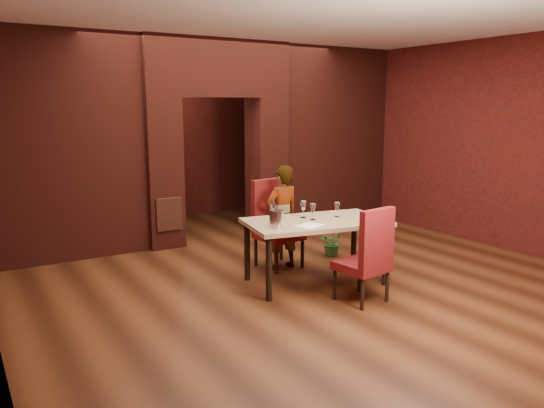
{
  "coord_description": "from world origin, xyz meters",
  "views": [
    {
      "loc": [
        -3.74,
        -5.81,
        2.18
      ],
      "look_at": [
        -0.17,
        0.0,
        0.9
      ],
      "focal_mm": 35.0,
      "sensor_mm": 36.0,
      "label": 1
    }
  ],
  "objects_px": {
    "dining_table": "(315,251)",
    "person_seated": "(282,217)",
    "potted_plant": "(331,242)",
    "chair_near": "(362,254)",
    "wine_glass_b": "(313,212)",
    "chair_far": "(279,224)",
    "wine_glass_c": "(337,210)",
    "wine_glass_a": "(303,209)",
    "water_bottle": "(273,212)",
    "wine_bucket": "(276,219)"
  },
  "relations": [
    {
      "from": "wine_glass_c",
      "to": "water_bottle",
      "type": "distance_m",
      "value": 0.88
    },
    {
      "from": "chair_near",
      "to": "potted_plant",
      "type": "xyz_separation_m",
      "value": [
        0.85,
        1.63,
        -0.34
      ]
    },
    {
      "from": "dining_table",
      "to": "wine_glass_b",
      "type": "distance_m",
      "value": 0.5
    },
    {
      "from": "chair_near",
      "to": "person_seated",
      "type": "bearing_deg",
      "value": -93.45
    },
    {
      "from": "dining_table",
      "to": "wine_glass_a",
      "type": "height_order",
      "value": "wine_glass_a"
    },
    {
      "from": "potted_plant",
      "to": "chair_far",
      "type": "bearing_deg",
      "value": -176.46
    },
    {
      "from": "water_bottle",
      "to": "chair_near",
      "type": "bearing_deg",
      "value": -58.13
    },
    {
      "from": "wine_glass_c",
      "to": "potted_plant",
      "type": "bearing_deg",
      "value": 55.32
    },
    {
      "from": "chair_near",
      "to": "wine_glass_b",
      "type": "bearing_deg",
      "value": -91.66
    },
    {
      "from": "dining_table",
      "to": "water_bottle",
      "type": "xyz_separation_m",
      "value": [
        -0.52,
        0.17,
        0.53
      ]
    },
    {
      "from": "person_seated",
      "to": "wine_bucket",
      "type": "bearing_deg",
      "value": 48.62
    },
    {
      "from": "chair_near",
      "to": "wine_glass_c",
      "type": "bearing_deg",
      "value": -116.28
    },
    {
      "from": "chair_near",
      "to": "potted_plant",
      "type": "distance_m",
      "value": 1.87
    },
    {
      "from": "dining_table",
      "to": "chair_near",
      "type": "height_order",
      "value": "chair_near"
    },
    {
      "from": "wine_glass_b",
      "to": "potted_plant",
      "type": "bearing_deg",
      "value": 40.85
    },
    {
      "from": "wine_glass_a",
      "to": "wine_glass_b",
      "type": "xyz_separation_m",
      "value": [
        0.03,
        -0.16,
        -0.01
      ]
    },
    {
      "from": "person_seated",
      "to": "potted_plant",
      "type": "height_order",
      "value": "person_seated"
    },
    {
      "from": "chair_near",
      "to": "person_seated",
      "type": "xyz_separation_m",
      "value": [
        -0.1,
        1.49,
        0.16
      ]
    },
    {
      "from": "dining_table",
      "to": "potted_plant",
      "type": "relative_size",
      "value": 4.24
    },
    {
      "from": "chair_far",
      "to": "person_seated",
      "type": "xyz_separation_m",
      "value": [
        -0.0,
        -0.08,
        0.11
      ]
    },
    {
      "from": "wine_glass_a",
      "to": "dining_table",
      "type": "bearing_deg",
      "value": -77.84
    },
    {
      "from": "dining_table",
      "to": "wine_bucket",
      "type": "xyz_separation_m",
      "value": [
        -0.62,
        -0.07,
        0.5
      ]
    },
    {
      "from": "wine_glass_b",
      "to": "potted_plant",
      "type": "xyz_separation_m",
      "value": [
        0.93,
        0.81,
        -0.69
      ]
    },
    {
      "from": "wine_glass_b",
      "to": "wine_glass_c",
      "type": "relative_size",
      "value": 1.08
    },
    {
      "from": "dining_table",
      "to": "chair_far",
      "type": "bearing_deg",
      "value": 102.97
    },
    {
      "from": "person_seated",
      "to": "wine_glass_b",
      "type": "distance_m",
      "value": 0.69
    },
    {
      "from": "chair_near",
      "to": "chair_far",
      "type": "bearing_deg",
      "value": -93.74
    },
    {
      "from": "water_bottle",
      "to": "potted_plant",
      "type": "bearing_deg",
      "value": 25.55
    },
    {
      "from": "dining_table",
      "to": "chair_near",
      "type": "bearing_deg",
      "value": -74.45
    },
    {
      "from": "chair_near",
      "to": "wine_glass_c",
      "type": "relative_size",
      "value": 5.86
    },
    {
      "from": "wine_glass_c",
      "to": "wine_glass_a",
      "type": "bearing_deg",
      "value": 154.27
    },
    {
      "from": "chair_far",
      "to": "wine_glass_c",
      "type": "xyz_separation_m",
      "value": [
        0.37,
        -0.77,
        0.29
      ]
    },
    {
      "from": "dining_table",
      "to": "chair_near",
      "type": "xyz_separation_m",
      "value": [
        0.07,
        -0.78,
        0.15
      ]
    },
    {
      "from": "dining_table",
      "to": "potted_plant",
      "type": "distance_m",
      "value": 1.27
    },
    {
      "from": "dining_table",
      "to": "chair_far",
      "type": "height_order",
      "value": "chair_far"
    },
    {
      "from": "chair_near",
      "to": "wine_glass_a",
      "type": "relative_size",
      "value": 5.14
    },
    {
      "from": "potted_plant",
      "to": "chair_near",
      "type": "bearing_deg",
      "value": -117.53
    },
    {
      "from": "wine_bucket",
      "to": "water_bottle",
      "type": "xyz_separation_m",
      "value": [
        0.1,
        0.24,
        0.03
      ]
    },
    {
      "from": "dining_table",
      "to": "person_seated",
      "type": "relative_size",
      "value": 1.21
    },
    {
      "from": "wine_glass_c",
      "to": "potted_plant",
      "type": "xyz_separation_m",
      "value": [
        0.58,
        0.83,
        -0.69
      ]
    },
    {
      "from": "chair_near",
      "to": "water_bottle",
      "type": "bearing_deg",
      "value": -65.41
    },
    {
      "from": "wine_glass_b",
      "to": "potted_plant",
      "type": "distance_m",
      "value": 1.42
    },
    {
      "from": "chair_far",
      "to": "wine_glass_c",
      "type": "bearing_deg",
      "value": -71.03
    },
    {
      "from": "wine_bucket",
      "to": "wine_glass_c",
      "type": "bearing_deg",
      "value": 5.63
    },
    {
      "from": "dining_table",
      "to": "person_seated",
      "type": "distance_m",
      "value": 0.78
    },
    {
      "from": "chair_far",
      "to": "person_seated",
      "type": "bearing_deg",
      "value": -98.63
    },
    {
      "from": "dining_table",
      "to": "water_bottle",
      "type": "distance_m",
      "value": 0.76
    },
    {
      "from": "dining_table",
      "to": "wine_bucket",
      "type": "distance_m",
      "value": 0.8
    },
    {
      "from": "water_bottle",
      "to": "potted_plant",
      "type": "relative_size",
      "value": 0.67
    },
    {
      "from": "dining_table",
      "to": "person_seated",
      "type": "height_order",
      "value": "person_seated"
    }
  ]
}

